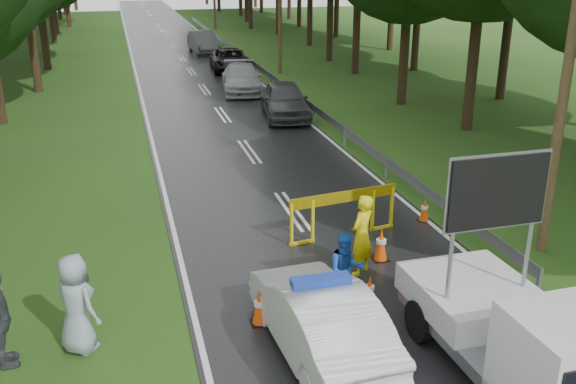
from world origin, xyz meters
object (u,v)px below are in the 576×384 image
object	(u,v)px
police_sedan	(320,320)
queue_car_first	(285,100)
barrier	(344,203)
work_truck	(525,336)
officer	(362,235)
queue_car_third	(230,60)
civilian	(346,270)
queue_car_fourth	(203,42)
queue_car_second	(242,78)

from	to	relation	value
police_sedan	queue_car_first	world-z (taller)	queue_car_first
queue_car_first	barrier	bearing A→B (deg)	-90.96
work_truck	officer	bearing A→B (deg)	101.75
work_truck	queue_car_third	xyz separation A→B (m)	(0.82, 32.24, -0.32)
work_truck	civilian	xyz separation A→B (m)	(-1.89, 3.25, -0.19)
work_truck	civilian	size ratio (longest dim) A/B	2.88
barrier	queue_car_first	distance (m)	12.98
police_sedan	civilian	bearing A→B (deg)	-128.37
barrier	queue_car_fourth	bearing A→B (deg)	78.92
officer	work_truck	bearing A→B (deg)	64.28
queue_car_fourth	officer	bearing A→B (deg)	-96.08
officer	queue_car_first	size ratio (longest dim) A/B	0.41
work_truck	queue_car_second	bearing A→B (deg)	87.97
queue_car_third	civilian	bearing A→B (deg)	-91.46
work_truck	queue_car_third	distance (m)	32.25
civilian	queue_car_fourth	bearing A→B (deg)	88.83
work_truck	queue_car_first	world-z (taller)	work_truck
police_sedan	barrier	xyz separation A→B (m)	(2.11, 4.75, 0.23)
work_truck	civilian	distance (m)	3.76
queue_car_second	barrier	bearing A→B (deg)	-85.75
queue_car_second	queue_car_fourth	distance (m)	15.23
queue_car_second	work_truck	bearing A→B (deg)	-83.19
officer	queue_car_fourth	world-z (taller)	officer
work_truck	police_sedan	bearing A→B (deg)	146.84
queue_car_first	work_truck	bearing A→B (deg)	-86.01
police_sedan	queue_car_fourth	xyz separation A→B (m)	(3.20, 38.96, 0.07)
barrier	officer	xyz separation A→B (m)	(-0.28, -2.00, 0.01)
queue_car_first	police_sedan	bearing A→B (deg)	-95.53
police_sedan	queue_car_third	bearing A→B (deg)	-100.87
police_sedan	officer	distance (m)	3.31
queue_car_third	barrier	bearing A→B (deg)	-89.68
civilian	queue_car_first	bearing A→B (deg)	81.97
queue_car_second	civilian	bearing A→B (deg)	-88.12
police_sedan	queue_car_fourth	bearing A→B (deg)	-98.62
queue_car_third	queue_car_first	bearing A→B (deg)	-85.22
barrier	queue_car_third	distance (m)	25.75
police_sedan	queue_car_second	xyz separation A→B (m)	(3.17, 23.73, 0.01)
barrier	queue_car_first	size ratio (longest dim) A/B	0.64
barrier	queue_car_second	size ratio (longest dim) A/B	0.61
police_sedan	queue_car_second	world-z (taller)	police_sedan
work_truck	queue_car_fourth	size ratio (longest dim) A/B	0.99
police_sedan	queue_car_second	size ratio (longest dim) A/B	0.89
queue_car_third	queue_car_fourth	bearing A→B (deg)	97.30
barrier	work_truck	bearing A→B (deg)	-92.48
officer	queue_car_second	bearing A→B (deg)	-132.52
barrier	officer	size ratio (longest dim) A/B	1.58
work_truck	barrier	bearing A→B (deg)	95.37
queue_car_second	queue_car_third	distance (m)	6.74
officer	queue_car_third	size ratio (longest dim) A/B	0.38
queue_car_second	queue_car_fourth	world-z (taller)	queue_car_fourth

